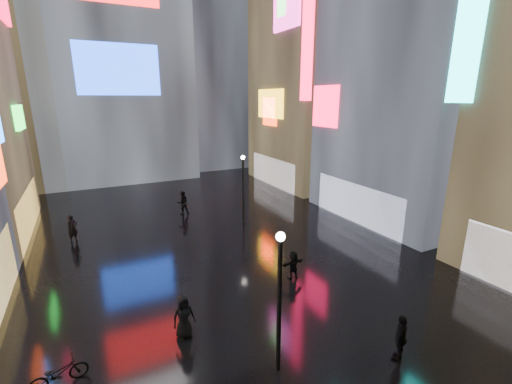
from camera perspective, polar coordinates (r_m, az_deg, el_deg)
ground at (r=24.66m, az=-8.41°, el=-6.79°), size 140.00×140.00×0.00m
building_right_mid at (r=30.16m, az=26.12°, el=24.96°), size 10.28×13.70×30.00m
building_right_far at (r=39.44m, az=9.81°, el=22.10°), size 10.28×12.00×28.00m
tower_flank_right at (r=50.95m, az=-8.87°, el=24.01°), size 12.00×12.00×34.00m
lamp_near at (r=11.83m, az=3.92°, el=-16.88°), size 0.30×0.30×5.20m
lamp_far at (r=25.48m, az=-2.15°, el=1.08°), size 0.30×0.30×5.20m
pedestrian_3 at (r=14.39m, az=22.97°, el=-21.45°), size 1.14×0.89×1.80m
pedestrian_4 at (r=14.67m, az=-11.96°, el=-19.62°), size 0.93×0.64×1.82m
pedestrian_5 at (r=18.50m, az=6.22°, el=-11.99°), size 1.44×0.51×1.53m
pedestrian_6 at (r=25.65m, az=-28.24°, el=-5.41°), size 0.82×0.74×1.87m
pedestrian_7 at (r=28.63m, az=-12.11°, el=-1.76°), size 0.94×0.74×1.93m
umbrella_2 at (r=13.96m, az=-12.28°, el=-15.13°), size 1.31×1.31×0.84m
bicycle at (r=14.35m, az=-30.09°, el=-24.71°), size 1.88×0.90×0.95m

